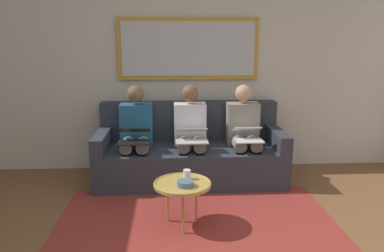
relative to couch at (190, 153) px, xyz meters
The scene contains 13 objects.
wall_rear 1.10m from the couch, 90.00° to the right, with size 6.00×0.12×2.60m, color beige.
area_rug 1.30m from the couch, 90.00° to the left, with size 2.60×1.80×0.01m, color maroon.
couch is the anchor object (origin of this frame).
framed_mirror 1.30m from the couch, 90.00° to the right, with size 1.75×0.05×0.76m.
coffee_table 1.23m from the couch, 83.83° to the left, with size 0.52×0.52×0.42m.
cup 1.13m from the couch, 85.60° to the left, with size 0.07×0.07×0.09m, color silver.
bowl 1.30m from the couch, 85.29° to the left, with size 0.15×0.15×0.05m, color slate.
person_left 0.71m from the couch, behind, with size 0.38×0.58×1.14m.
laptop_white 0.78m from the couch, 154.21° to the left, with size 0.31×0.33×0.15m.
person_middle 0.31m from the couch, 90.00° to the left, with size 0.38×0.58×1.14m.
laptop_silver 0.44m from the couch, 90.00° to the left, with size 0.36×0.33×0.15m.
person_right 0.71m from the couch, ahead, with size 0.38×0.58×1.14m.
laptop_black 0.78m from the couch, 25.47° to the left, with size 0.35×0.36×0.16m.
Camera 1 is at (0.22, 2.30, 1.68)m, focal length 35.48 mm.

